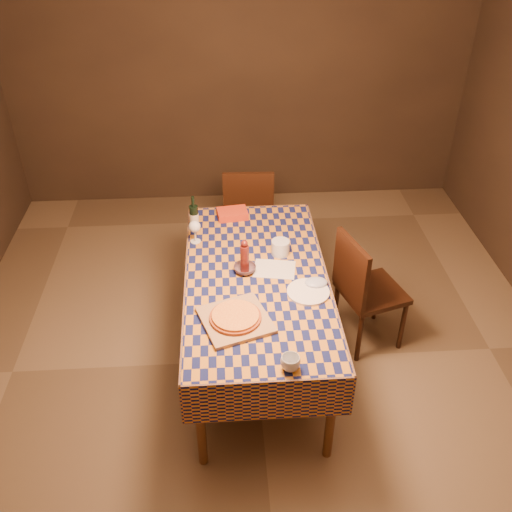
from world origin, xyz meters
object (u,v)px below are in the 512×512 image
dining_table (257,286)px  bowl (245,269)px  white_plate (308,292)px  wine_bottle (194,217)px  chair_right (363,287)px  cutting_board (236,320)px  chair_far (248,209)px  pizza (235,317)px

dining_table → bowl: size_ratio=12.45×
bowl → white_plate: (0.39, -0.25, -0.02)m
wine_bottle → chair_right: (1.19, -0.46, -0.35)m
white_plate → wine_bottle: bearing=132.1°
wine_bottle → bowl: bearing=-58.5°
bowl → cutting_board: bearing=-99.3°
white_plate → chair_far: bearing=101.4°
cutting_board → wine_bottle: wine_bottle is taller
dining_table → white_plate: (0.31, -0.19, 0.08)m
dining_table → chair_right: 0.80m
pizza → bowl: 0.50m
dining_table → wine_bottle: bearing=124.0°
cutting_board → dining_table: bearing=70.4°
pizza → chair_far: bearing=84.4°
white_plate → chair_right: chair_right is taller
bowl → chair_far: size_ratio=0.16×
pizza → wine_bottle: (-0.26, 1.05, 0.06)m
dining_table → wine_bottle: (-0.42, 0.62, 0.18)m
bowl → wine_bottle: size_ratio=0.55×
white_plate → chair_right: bearing=37.4°
pizza → chair_right: chair_right is taller
bowl → wine_bottle: (-0.34, 0.56, 0.08)m
cutting_board → pizza: bearing=90.0°
white_plate → chair_right: size_ratio=0.29×
wine_bottle → chair_far: size_ratio=0.29×
dining_table → wine_bottle: size_ratio=6.86×
pizza → white_plate: size_ratio=1.43×
cutting_board → white_plate: size_ratio=1.41×
bowl → white_plate: 0.46m
bowl → chair_right: bearing=6.7°
bowl → pizza: bearing=-99.3°
chair_far → bowl: bearing=-94.2°
wine_bottle → dining_table: bearing=-56.0°
chair_far → chair_right: (0.75, -1.14, 0.00)m
pizza → chair_right: bearing=32.5°
pizza → wine_bottle: bearing=104.0°
cutting_board → pizza: (0.00, 0.00, 0.03)m
chair_far → pizza: bearing=-95.6°
white_plate → pizza: bearing=-152.8°
dining_table → chair_far: 1.31m
wine_bottle → chair_right: 1.32m
wine_bottle → pizza: bearing=-76.0°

